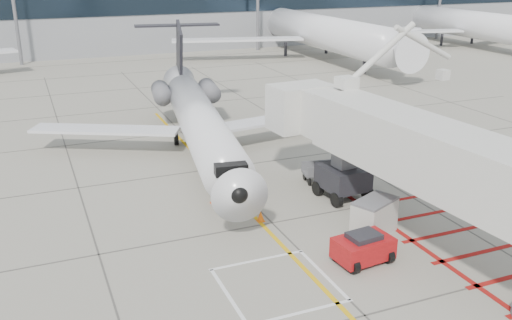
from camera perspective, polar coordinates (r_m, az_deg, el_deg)
name	(u,v)px	position (r m, az deg, el deg)	size (l,w,h in m)	color
ground_plane	(312,262)	(23.88, 5.57, -10.15)	(260.00, 260.00, 0.00)	gray
regional_jet	(205,109)	(33.23, -5.14, 5.12)	(21.59, 27.22, 7.13)	silver
jet_bridge	(427,166)	(24.78, 16.70, -0.55)	(8.60, 18.16, 7.26)	silver
pushback_tug	(363,247)	(23.90, 10.67, -8.53)	(2.34, 1.46, 1.36)	#A81013
baggage_cart	(319,172)	(31.88, 6.36, -1.22)	(1.78, 1.13, 1.13)	#57585C
ground_power_unit	(374,217)	(26.24, 11.73, -5.59)	(2.10, 1.22, 1.66)	#BAB9B1
cone_nose	(261,216)	(27.12, 0.47, -5.64)	(0.37, 0.37, 0.51)	orange
cone_side	(213,199)	(29.13, -4.28, -3.92)	(0.32, 0.32, 0.45)	#ED460C
bg_aircraft_c	(315,9)	(73.03, 5.89, 14.79)	(35.44, 39.38, 11.81)	silver
bg_aircraft_d	(470,6)	(87.19, 20.64, 14.20)	(33.22, 36.92, 11.07)	silver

